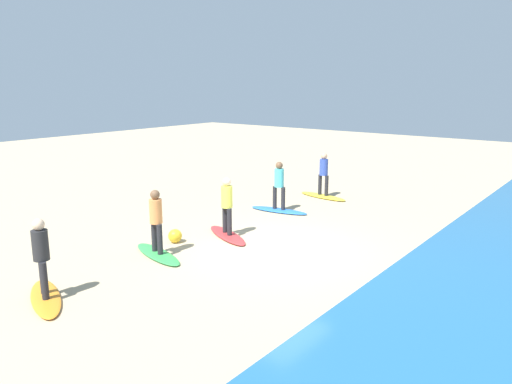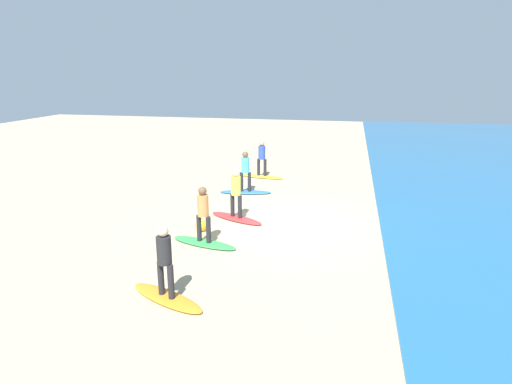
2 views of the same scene
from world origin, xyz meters
name	(u,v)px [view 2 (image 2 of 2)]	position (x,y,z in m)	size (l,w,h in m)	color
ground_plane	(286,224)	(0.00, 0.00, 0.00)	(60.00, 60.00, 0.00)	tan
surfboard_yellow	(262,176)	(-6.07, -2.06, 0.04)	(2.10, 0.56, 0.09)	yellow
surfer_yellow	(262,156)	(-6.07, -2.06, 1.04)	(0.32, 0.46, 1.64)	#232328
surfboard_blue	(246,192)	(-3.28, -2.17, 0.04)	(2.10, 0.56, 0.09)	blue
surfer_blue	(245,168)	(-3.28, -2.17, 1.04)	(0.32, 0.46, 1.64)	#232328
surfboard_red	(236,218)	(-0.08, -1.72, 0.04)	(2.10, 0.56, 0.09)	red
surfer_red	(236,190)	(-0.08, -1.72, 1.04)	(0.32, 0.43, 1.64)	#232328
surfboard_green	(204,243)	(2.23, -2.07, 0.04)	(2.10, 0.56, 0.09)	green
surfer_green	(203,210)	(2.23, -2.07, 1.04)	(0.32, 0.45, 1.64)	#232328
surfboard_orange	(167,298)	(5.40, -1.86, 0.04)	(2.10, 0.56, 0.09)	orange
surfer_orange	(164,256)	(5.40, -1.86, 1.04)	(0.32, 0.43, 1.64)	#232328
beach_ball	(201,225)	(1.22, -2.50, 0.19)	(0.38, 0.38, 0.38)	yellow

